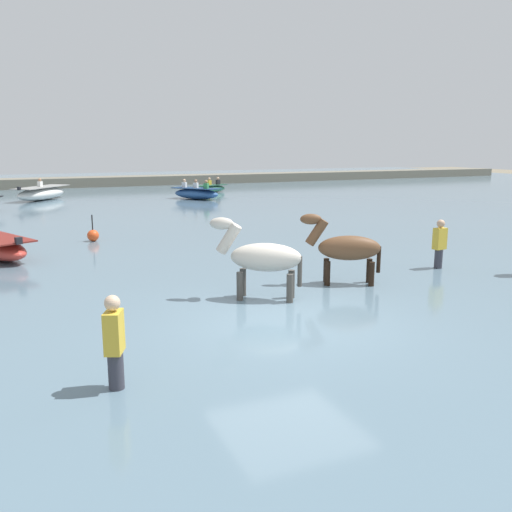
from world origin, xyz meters
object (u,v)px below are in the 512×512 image
(boat_mid_channel, at_px, (196,193))
(channel_buoy, at_px, (93,235))
(boat_near_port, at_px, (211,188))
(horse_lead_bay, at_px, (346,250))
(person_wading_close, at_px, (115,353))
(horse_trailing_pinto, at_px, (262,260))
(boat_far_offshore, at_px, (42,193))
(person_onlooker_right, at_px, (439,250))

(boat_mid_channel, bearing_deg, channel_buoy, -121.15)
(boat_near_port, relative_size, channel_buoy, 3.02)
(horse_lead_bay, xyz_separation_m, person_wading_close, (-5.59, -3.37, -0.30))
(person_wading_close, xyz_separation_m, channel_buoy, (1.14, 11.31, -0.28))
(horse_trailing_pinto, relative_size, channel_buoy, 2.37)
(boat_far_offshore, bearing_deg, boat_mid_channel, -20.44)
(horse_trailing_pinto, distance_m, boat_near_port, 25.25)
(horse_lead_bay, relative_size, horse_trailing_pinto, 0.97)
(boat_near_port, height_order, person_wading_close, person_wading_close)
(boat_mid_channel, relative_size, channel_buoy, 3.53)
(boat_far_offshore, xyz_separation_m, person_onlooker_right, (8.38, -22.61, 0.10))
(boat_far_offshore, bearing_deg, boat_near_port, 4.56)
(person_onlooker_right, bearing_deg, horse_lead_bay, -172.52)
(person_onlooker_right, bearing_deg, boat_far_offshore, 110.34)
(horse_lead_bay, relative_size, boat_near_port, 0.76)
(person_onlooker_right, bearing_deg, boat_near_port, 85.15)
(person_wading_close, height_order, channel_buoy, person_wading_close)
(boat_mid_channel, bearing_deg, horse_trailing_pinto, -103.87)
(horse_trailing_pinto, distance_m, person_onlooker_right, 5.29)
(horse_lead_bay, height_order, boat_far_offshore, horse_lead_bay)
(person_wading_close, bearing_deg, boat_far_offshore, 89.47)
(boat_mid_channel, distance_m, person_wading_close, 24.80)
(horse_lead_bay, distance_m, person_wading_close, 6.54)
(horse_trailing_pinto, bearing_deg, person_wading_close, -138.44)
(boat_far_offshore, height_order, channel_buoy, boat_far_offshore)
(horse_lead_bay, bearing_deg, horse_trailing_pinto, -170.75)
(person_onlooker_right, bearing_deg, horse_trailing_pinto, -171.77)
(horse_trailing_pinto, relative_size, boat_near_port, 0.79)
(boat_near_port, bearing_deg, boat_mid_channel, -119.61)
(horse_trailing_pinto, relative_size, person_wading_close, 1.25)
(boat_mid_channel, relative_size, person_onlooker_right, 1.86)
(horse_trailing_pinto, bearing_deg, channel_buoy, 105.16)
(person_wading_close, bearing_deg, channel_buoy, 84.22)
(boat_far_offshore, distance_m, person_onlooker_right, 24.11)
(channel_buoy, bearing_deg, boat_mid_channel, 58.85)
(horse_lead_bay, bearing_deg, person_onlooker_right, 7.48)
(horse_trailing_pinto, height_order, person_onlooker_right, horse_trailing_pinto)
(horse_trailing_pinto, xyz_separation_m, boat_near_port, (7.22, 24.19, -0.55))
(horse_trailing_pinto, height_order, boat_far_offshore, horse_trailing_pinto)
(horse_lead_bay, xyz_separation_m, boat_near_port, (5.02, 23.83, -0.51))
(boat_mid_channel, distance_m, person_onlooker_right, 19.57)
(boat_far_offshore, bearing_deg, horse_trailing_pinto, -82.32)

